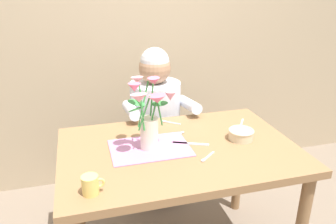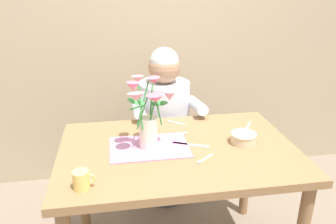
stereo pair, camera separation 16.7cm
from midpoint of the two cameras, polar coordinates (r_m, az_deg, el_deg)
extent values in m
cube|color=tan|center=(2.56, -7.14, 15.14)|extent=(4.00, 0.10, 2.50)
cube|color=olive|center=(1.72, -0.92, -6.69)|extent=(1.20, 0.80, 0.04)
cylinder|color=olive|center=(2.17, -17.53, -12.64)|extent=(0.06, 0.06, 0.70)
cylinder|color=olive|center=(2.35, 9.97, -9.00)|extent=(0.06, 0.06, 0.70)
cylinder|color=#4C4C56|center=(2.51, -3.92, -10.48)|extent=(0.30, 0.30, 0.40)
cylinder|color=silver|center=(2.31, -4.21, -0.99)|extent=(0.34, 0.34, 0.50)
sphere|color=#A37A5B|center=(2.19, -4.46, 7.46)|extent=(0.21, 0.21, 0.21)
sphere|color=silver|center=(2.18, -4.49, 8.47)|extent=(0.19, 0.19, 0.19)
cylinder|color=silver|center=(2.10, -8.62, 0.31)|extent=(0.07, 0.33, 0.12)
cylinder|color=silver|center=(2.17, 1.35, 1.29)|extent=(0.07, 0.33, 0.12)
cube|color=#B275A3|center=(1.71, -5.92, -6.19)|extent=(0.40, 0.28, 0.00)
cylinder|color=silver|center=(1.67, -6.10, -3.75)|extent=(0.09, 0.09, 0.17)
cylinder|color=#388E42|center=(1.63, -4.40, -0.05)|extent=(0.04, 0.03, 0.16)
cone|color=pink|center=(1.60, -2.60, 2.70)|extent=(0.06, 0.06, 0.05)
sphere|color=#E5D14C|center=(1.60, -2.61, 2.87)|extent=(0.02, 0.02, 0.02)
cylinder|color=#388E42|center=(1.64, -5.77, 1.19)|extent=(0.02, 0.04, 0.22)
cone|color=#DB6684|center=(1.63, -5.39, 5.17)|extent=(0.08, 0.08, 0.04)
sphere|color=#E5D14C|center=(1.63, -5.39, 5.34)|extent=(0.02, 0.02, 0.02)
cylinder|color=#388E42|center=(1.64, -7.16, 1.29)|extent=(0.08, 0.07, 0.22)
cone|color=pink|center=(1.63, -8.21, 5.36)|extent=(0.07, 0.08, 0.04)
sphere|color=#E5D14C|center=(1.62, -8.22, 5.53)|extent=(0.02, 0.02, 0.02)
cylinder|color=#388E42|center=(1.61, -7.45, 0.59)|extent=(0.01, 0.07, 0.21)
cone|color=#DB6684|center=(1.56, -8.84, 4.10)|extent=(0.09, 0.09, 0.04)
sphere|color=#E5D14C|center=(1.56, -8.85, 4.27)|extent=(0.02, 0.02, 0.02)
cylinder|color=#388E42|center=(1.58, -7.10, -0.33)|extent=(0.06, 0.03, 0.18)
cone|color=pink|center=(1.51, -8.15, 2.27)|extent=(0.10, 0.10, 0.05)
sphere|color=#E5D14C|center=(1.51, -8.16, 2.45)|extent=(0.02, 0.02, 0.02)
cylinder|color=#388E42|center=(1.61, -5.55, -0.37)|extent=(0.05, 0.01, 0.16)
cone|color=#DB6684|center=(1.56, -4.93, 2.12)|extent=(0.13, 0.13, 0.04)
sphere|color=#E5D14C|center=(1.56, -4.94, 2.29)|extent=(0.02, 0.02, 0.02)
ellipsoid|color=#388E42|center=(1.64, -8.30, 0.46)|extent=(0.10, 0.07, 0.04)
ellipsoid|color=#388E42|center=(1.63, -8.35, 1.51)|extent=(0.10, 0.07, 0.04)
ellipsoid|color=#388E42|center=(1.64, -4.36, 1.41)|extent=(0.10, 0.06, 0.02)
cylinder|color=beige|center=(1.81, 9.83, -3.99)|extent=(0.13, 0.13, 0.05)
torus|color=beige|center=(1.80, 9.88, -3.27)|extent=(0.14, 0.14, 0.01)
cube|color=silver|center=(1.74, 1.15, -5.49)|extent=(0.18, 0.09, 0.00)
cylinder|color=#E5C666|center=(1.41, -16.55, -11.96)|extent=(0.07, 0.07, 0.08)
torus|color=#E5C666|center=(1.41, -14.99, -11.68)|extent=(0.04, 0.01, 0.04)
cube|color=silver|center=(1.99, -1.59, -1.92)|extent=(0.08, 0.07, 0.00)
ellipsoid|color=silver|center=(2.01, -3.01, -1.61)|extent=(0.03, 0.03, 0.01)
cube|color=silver|center=(1.83, -1.22, -4.17)|extent=(0.09, 0.07, 0.00)
ellipsoid|color=silver|center=(1.86, -0.12, -3.54)|extent=(0.03, 0.03, 0.01)
cube|color=silver|center=(1.64, 4.07, -7.54)|extent=(0.08, 0.07, 0.00)
ellipsoid|color=silver|center=(1.60, 3.04, -8.28)|extent=(0.03, 0.03, 0.01)
cube|color=silver|center=(2.03, 10.21, -1.76)|extent=(0.06, 0.09, 0.00)
ellipsoid|color=silver|center=(1.98, 9.98, -2.32)|extent=(0.03, 0.03, 0.01)
camera|label=1|loc=(0.08, -92.86, -1.15)|focal=35.74mm
camera|label=2|loc=(0.08, 87.14, 1.15)|focal=35.74mm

